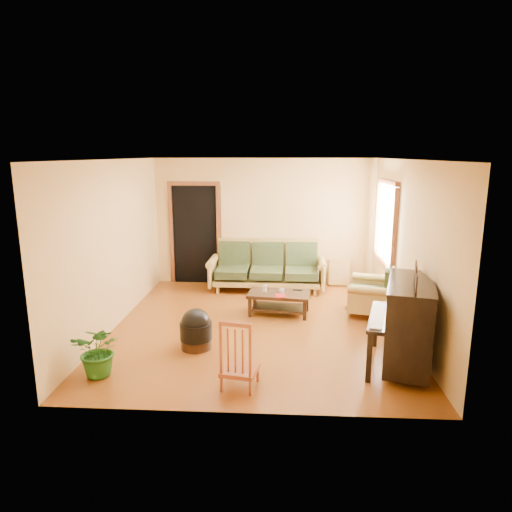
# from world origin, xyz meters

# --- Properties ---
(floor) EXTENTS (5.00, 5.00, 0.00)m
(floor) POSITION_xyz_m (0.00, 0.00, 0.00)
(floor) COLOR #66300D
(floor) RESTS_ON ground
(doorway) EXTENTS (1.08, 0.16, 2.05)m
(doorway) POSITION_xyz_m (-1.45, 2.48, 1.02)
(doorway) COLOR black
(doorway) RESTS_ON floor
(window) EXTENTS (0.12, 1.36, 1.46)m
(window) POSITION_xyz_m (2.21, 1.30, 1.50)
(window) COLOR white
(window) RESTS_ON right_wall
(sofa) EXTENTS (2.30, 1.00, 0.98)m
(sofa) POSITION_xyz_m (0.07, 2.01, 0.49)
(sofa) COLOR #A5833C
(sofa) RESTS_ON floor
(coffee_table) EXTENTS (1.10, 0.69, 0.38)m
(coffee_table) POSITION_xyz_m (0.33, 0.60, 0.19)
(coffee_table) COLOR black
(coffee_table) RESTS_ON floor
(armchair) EXTENTS (1.03, 1.06, 0.89)m
(armchair) POSITION_xyz_m (1.88, 0.72, 0.44)
(armchair) COLOR #A5833C
(armchair) RESTS_ON floor
(piano) EXTENTS (1.07, 1.44, 1.14)m
(piano) POSITION_xyz_m (1.97, -1.31, 0.57)
(piano) COLOR black
(piano) RESTS_ON floor
(footstool) EXTENTS (0.52, 0.52, 0.43)m
(footstool) POSITION_xyz_m (-0.82, -0.88, 0.22)
(footstool) COLOR black
(footstool) RESTS_ON floor
(red_chair) EXTENTS (0.48, 0.51, 0.86)m
(red_chair) POSITION_xyz_m (-0.10, -1.94, 0.43)
(red_chair) COLOR brown
(red_chair) RESTS_ON floor
(leaning_frame) EXTENTS (0.43, 0.11, 0.57)m
(leaning_frame) POSITION_xyz_m (1.56, 2.39, 0.28)
(leaning_frame) COLOR #B5953C
(leaning_frame) RESTS_ON floor
(ceramic_crock) EXTENTS (0.26, 0.26, 0.28)m
(ceramic_crock) POSITION_xyz_m (1.99, 2.19, 0.14)
(ceramic_crock) COLOR #335099
(ceramic_crock) RESTS_ON floor
(potted_plant) EXTENTS (0.61, 0.53, 0.67)m
(potted_plant) POSITION_xyz_m (-1.84, -1.76, 0.34)
(potted_plant) COLOR #1F5819
(potted_plant) RESTS_ON floor
(book) EXTENTS (0.18, 0.23, 0.02)m
(book) POSITION_xyz_m (0.27, 0.38, 0.39)
(book) COLOR maroon
(book) RESTS_ON coffee_table
(candle) EXTENTS (0.07, 0.07, 0.11)m
(candle) POSITION_xyz_m (0.09, 0.66, 0.43)
(candle) COLOR white
(candle) RESTS_ON coffee_table
(glass_jar) EXTENTS (0.12, 0.12, 0.06)m
(glass_jar) POSITION_xyz_m (0.37, 0.62, 0.41)
(glass_jar) COLOR silver
(glass_jar) RESTS_ON coffee_table
(remote) EXTENTS (0.17, 0.06, 0.02)m
(remote) POSITION_xyz_m (0.65, 0.75, 0.38)
(remote) COLOR black
(remote) RESTS_ON coffee_table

